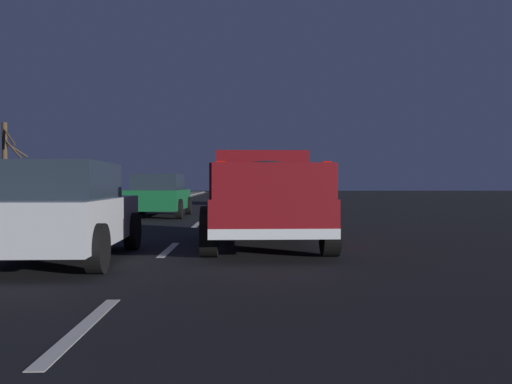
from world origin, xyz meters
TOP-DOWN VIEW (x-y plane):
  - ground at (27.00, 0.00)m, footprint 144.00×144.00m
  - sidewalk_shoulder at (27.00, 5.70)m, footprint 108.00×4.00m
  - lane_markings at (29.09, 2.55)m, footprint 108.00×3.54m
  - pickup_truck at (11.56, -1.75)m, footprint 5.47×2.38m
  - sedan_green at (21.81, 1.69)m, footprint 4.43×2.07m
  - sedan_silver at (9.30, 1.54)m, footprint 4.44×2.09m
  - sedan_black at (34.74, -1.58)m, footprint 4.43×2.07m
  - bare_tree_far at (32.62, 11.45)m, footprint 1.21×1.30m

SIDE VIEW (x-z plane):
  - ground at x=27.00m, z-range 0.00..0.00m
  - lane_markings at x=29.09m, z-range 0.00..0.01m
  - sidewalk_shoulder at x=27.00m, z-range 0.00..0.12m
  - sedan_green at x=21.81m, z-range 0.01..1.55m
  - sedan_silver at x=9.30m, z-range 0.01..1.55m
  - sedan_black at x=34.74m, z-range 0.01..1.55m
  - pickup_truck at x=11.56m, z-range 0.05..1.92m
  - bare_tree_far at x=32.62m, z-range 0.12..4.62m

